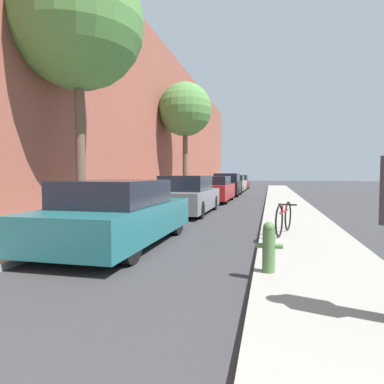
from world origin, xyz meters
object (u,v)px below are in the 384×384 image
parked_car_grey (187,196)px  parked_car_black (227,185)px  parked_car_red (213,189)px  street_tree_near (78,23)px  bicycle (284,218)px  street_tree_far (185,110)px  fire_hydrant (269,246)px  parked_car_champagne (234,184)px  parked_car_maroon (239,182)px  parked_car_teal (118,214)px

parked_car_grey → parked_car_black: size_ratio=1.13×
parked_car_red → street_tree_near: street_tree_near is taller
bicycle → parked_car_red: bearing=121.8°
street_tree_far → fire_hydrant: 15.13m
parked_car_champagne → parked_car_maroon: size_ratio=0.99×
parked_car_maroon → parked_car_grey: bearing=-90.1°
street_tree_near → bicycle: size_ratio=4.18×
parked_car_black → fire_hydrant: parked_car_black is taller
street_tree_near → parked_car_red: bearing=78.4°
parked_car_red → street_tree_near: 11.01m
parked_car_teal → parked_car_champagne: 21.82m
parked_car_teal → bicycle: size_ratio=2.66×
parked_car_teal → parked_car_black: size_ratio=1.13×
fire_hydrant → parked_car_black: bearing=99.0°
fire_hydrant → street_tree_far: bearing=109.0°
parked_car_grey → parked_car_maroon: parked_car_grey is taller
street_tree_far → fire_hydrant: (4.70, -13.63, -4.60)m
parked_car_teal → parked_car_black: 16.62m
parked_car_red → parked_car_champagne: 10.47m
parked_car_teal → parked_car_grey: parked_car_grey is taller
bicycle → street_tree_near: bearing=-168.1°
parked_car_red → parked_car_teal: bearing=-90.6°
parked_car_champagne → parked_car_maroon: bearing=90.2°
parked_car_teal → street_tree_far: 12.83m
street_tree_near → bicycle: bearing=-1.2°
parked_car_black → street_tree_far: 6.65m
parked_car_teal → parked_car_black: (0.21, 16.62, 0.06)m
parked_car_champagne → bicycle: size_ratio=2.65×
parked_car_teal → parked_car_red: 11.36m
parked_car_black → parked_car_champagne: size_ratio=0.89×
parked_car_grey → fire_hydrant: parked_car_grey is taller
parked_car_red → parked_car_maroon: 15.76m
parked_car_champagne → parked_car_black: bearing=-89.0°
parked_car_red → parked_car_maroon: size_ratio=0.98×
street_tree_far → bicycle: size_ratio=3.82×
parked_car_maroon → fire_hydrant: (3.00, -28.81, -0.17)m
parked_car_champagne → bicycle: 20.56m
parked_car_black → fire_hydrant: size_ratio=5.60×
parked_car_black → parked_car_maroon: bearing=90.6°
parked_car_champagne → street_tree_near: street_tree_near is taller
parked_car_grey → street_tree_far: 7.70m
parked_car_grey → street_tree_near: 6.65m
parked_car_champagne → bicycle: bearing=-80.7°
parked_car_champagne → street_tree_near: bearing=-95.6°
parked_car_red → street_tree_far: bearing=161.1°
parked_car_champagne → street_tree_far: 10.96m
parked_car_grey → parked_car_black: (0.16, 10.77, 0.05)m
parked_car_maroon → parked_car_black: bearing=-89.4°
street_tree_far → street_tree_near: bearing=-91.6°
fire_hydrant → bicycle: fire_hydrant is taller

